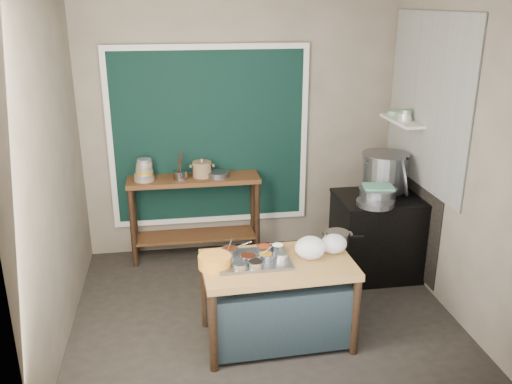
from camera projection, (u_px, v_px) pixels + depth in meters
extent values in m
cube|color=#28241E|center=(262.00, 311.00, 5.17)|extent=(3.50, 3.00, 0.02)
cube|color=gray|center=(240.00, 131.00, 6.11)|extent=(3.50, 0.02, 2.80)
cube|color=gray|center=(51.00, 180.00, 4.44)|extent=(0.02, 3.00, 2.80)
cube|color=gray|center=(451.00, 161.00, 4.96)|extent=(0.02, 3.00, 2.80)
cube|color=black|center=(209.00, 137.00, 6.03)|extent=(2.10, 0.02, 1.90)
cube|color=#B2B2AA|center=(427.00, 102.00, 5.32)|extent=(0.02, 1.70, 1.70)
cube|color=black|center=(412.00, 207.00, 5.80)|extent=(0.01, 1.30, 1.30)
cube|color=beige|center=(402.00, 121.00, 5.67)|extent=(0.22, 0.70, 0.03)
cube|color=olive|center=(277.00, 301.00, 4.61)|extent=(1.27, 0.76, 0.75)
cube|color=#513117|center=(195.00, 217.00, 6.12)|extent=(1.45, 0.40, 0.95)
cube|color=black|center=(379.00, 237.00, 5.74)|extent=(0.90, 0.68, 0.85)
cube|color=black|center=(382.00, 198.00, 5.59)|extent=(0.92, 0.69, 0.03)
cube|color=gray|center=(253.00, 260.00, 4.48)|extent=(0.60, 0.43, 0.03)
cylinder|color=gray|center=(278.00, 248.00, 4.62)|extent=(0.11, 0.11, 0.05)
cylinder|color=gray|center=(256.00, 264.00, 4.32)|extent=(0.13, 0.13, 0.05)
cylinder|color=gray|center=(240.00, 266.00, 4.30)|extent=(0.11, 0.11, 0.05)
cylinder|color=gray|center=(266.00, 257.00, 4.45)|extent=(0.13, 0.13, 0.05)
cylinder|color=gray|center=(248.00, 258.00, 4.42)|extent=(0.14, 0.14, 0.06)
cylinder|color=gray|center=(230.00, 251.00, 4.54)|extent=(0.14, 0.14, 0.06)
cylinder|color=gray|center=(264.00, 249.00, 4.59)|extent=(0.13, 0.13, 0.05)
cylinder|color=silver|center=(281.00, 256.00, 4.47)|extent=(0.11, 0.11, 0.05)
cylinder|color=#B87C2D|center=(215.00, 261.00, 4.37)|extent=(0.31, 0.31, 0.10)
ellipsoid|color=white|center=(310.00, 248.00, 4.51)|extent=(0.31, 0.28, 0.20)
ellipsoid|color=white|center=(334.00, 244.00, 4.61)|extent=(0.24, 0.21, 0.17)
cylinder|color=tan|center=(145.00, 179.00, 5.85)|extent=(0.21, 0.21, 0.04)
cylinder|color=gray|center=(144.00, 175.00, 5.83)|extent=(0.21, 0.21, 0.04)
cylinder|color=gold|center=(144.00, 172.00, 5.82)|extent=(0.19, 0.19, 0.04)
cylinder|color=gray|center=(144.00, 168.00, 5.81)|extent=(0.18, 0.18, 0.04)
cylinder|color=tan|center=(144.00, 165.00, 5.79)|extent=(0.17, 0.17, 0.04)
cylinder|color=gray|center=(143.00, 161.00, 5.78)|extent=(0.15, 0.15, 0.04)
cylinder|color=gray|center=(180.00, 175.00, 5.89)|extent=(0.19, 0.19, 0.09)
cylinder|color=gray|center=(218.00, 174.00, 5.96)|extent=(0.27, 0.27, 0.06)
cylinder|color=gray|center=(404.00, 177.00, 5.56)|extent=(0.22, 0.42, 0.41)
cube|color=#53957D|center=(378.00, 187.00, 5.46)|extent=(0.32, 0.27, 0.02)
cylinder|color=gray|center=(375.00, 203.00, 5.34)|extent=(0.41, 0.41, 0.05)
cylinder|color=silver|center=(405.00, 119.00, 5.60)|extent=(0.14, 0.14, 0.04)
cylinder|color=silver|center=(405.00, 115.00, 5.59)|extent=(0.13, 0.13, 0.04)
cylinder|color=gray|center=(405.00, 111.00, 5.58)|extent=(0.12, 0.12, 0.04)
cylinder|color=gray|center=(394.00, 113.00, 5.86)|extent=(0.18, 0.18, 0.05)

